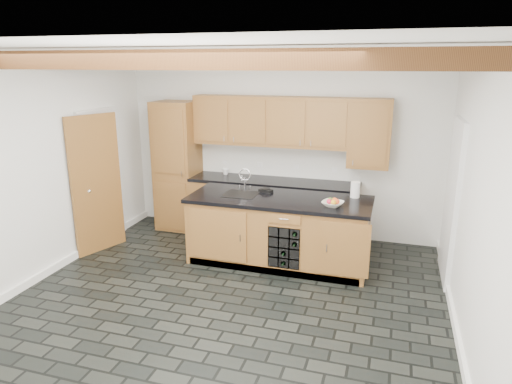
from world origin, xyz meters
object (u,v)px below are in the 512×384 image
island (279,230)px  fruit_bowl (333,204)px  paper_towel (355,190)px  kitchen_scale (266,190)px

island → fruit_bowl: 0.90m
fruit_bowl → paper_towel: 0.55m
fruit_bowl → paper_towel: bearing=64.8°
kitchen_scale → island: bearing=-20.6°
fruit_bowl → island: bearing=167.6°
island → paper_towel: bearing=18.9°
kitchen_scale → fruit_bowl: bearing=-0.7°
fruit_bowl → paper_towel: paper_towel is taller
island → fruit_bowl: size_ratio=9.34×
paper_towel → kitchen_scale: bearing=-175.0°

